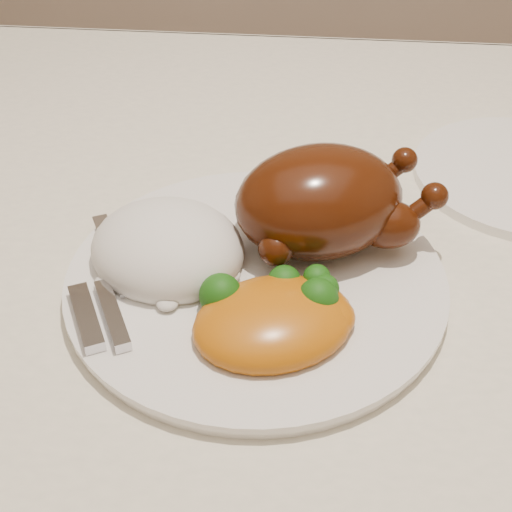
{
  "coord_description": "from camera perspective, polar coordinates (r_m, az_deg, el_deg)",
  "views": [
    {
      "loc": [
        0.08,
        -0.48,
        1.17
      ],
      "look_at": [
        0.03,
        -0.03,
        0.8
      ],
      "focal_mm": 50.0,
      "sensor_mm": 36.0,
      "label": 1
    }
  ],
  "objects": [
    {
      "name": "cutlery",
      "position": [
        0.58,
        -11.84,
        -3.03
      ],
      "size": [
        0.07,
        0.17,
        0.01
      ],
      "rotation": [
        0.0,
        0.0,
        0.47
      ],
      "color": "silver",
      "rests_on": "dinner_plate"
    },
    {
      "name": "dinner_plate",
      "position": [
        0.6,
        0.0,
        -1.99
      ],
      "size": [
        0.35,
        0.35,
        0.01
      ],
      "primitive_type": "cylinder",
      "rotation": [
        0.0,
        0.0,
        -0.13
      ],
      "color": "white",
      "rests_on": "tablecloth"
    },
    {
      "name": "rice_mound",
      "position": [
        0.6,
        -7.08,
        0.52
      ],
      "size": [
        0.16,
        0.16,
        0.07
      ],
      "rotation": [
        0.0,
        0.0,
        -0.35
      ],
      "color": "white",
      "rests_on": "dinner_plate"
    },
    {
      "name": "roast_chicken",
      "position": [
        0.6,
        5.45,
        4.42
      ],
      "size": [
        0.19,
        0.15,
        0.09
      ],
      "rotation": [
        0.0,
        0.0,
        0.36
      ],
      "color": "#421907",
      "rests_on": "dinner_plate"
    },
    {
      "name": "dining_table",
      "position": [
        0.7,
        -2.55,
        -6.79
      ],
      "size": [
        1.6,
        0.9,
        0.76
      ],
      "color": "brown",
      "rests_on": "floor"
    },
    {
      "name": "mac_and_cheese",
      "position": [
        0.54,
        1.87,
        -4.8
      ],
      "size": [
        0.15,
        0.14,
        0.05
      ],
      "rotation": [
        0.0,
        0.0,
        0.43
      ],
      "color": "#C9690C",
      "rests_on": "dinner_plate"
    },
    {
      "name": "tablecloth",
      "position": [
        0.65,
        -2.73,
        -2.27
      ],
      "size": [
        1.73,
        1.03,
        0.18
      ],
      "color": "beige",
      "rests_on": "dining_table"
    }
  ]
}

